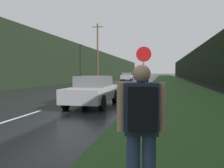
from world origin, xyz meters
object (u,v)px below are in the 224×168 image
at_px(stop_sign, 144,69).
at_px(car_passing_far, 143,78).
at_px(car_oncoming, 127,77).
at_px(hitchhiker_with_backpack, 141,126).
at_px(delivery_truck, 143,72).
at_px(car_passing_near, 93,91).

height_order(stop_sign, car_passing_far, stop_sign).
height_order(car_passing_far, car_oncoming, car_oncoming).
relative_size(stop_sign, hitchhiker_with_backpack, 1.66).
xyz_separation_m(hitchhiker_with_backpack, delivery_truck, (-6.57, 83.35, 0.84)).
relative_size(stop_sign, car_oncoming, 0.62).
bearing_deg(car_passing_near, car_oncoming, -84.34).
height_order(hitchhiker_with_backpack, car_oncoming, hitchhiker_with_backpack).
bearing_deg(car_oncoming, stop_sign, -80.41).
bearing_deg(car_passing_near, car_passing_far, -90.00).
relative_size(car_passing_near, car_passing_far, 1.07).
distance_m(car_passing_near, delivery_truck, 75.19).
height_order(stop_sign, hitchhiker_with_backpack, stop_sign).
xyz_separation_m(hitchhiker_with_backpack, car_oncoming, (-6.57, 43.78, -0.21)).
xyz_separation_m(stop_sign, car_passing_near, (-2.43, -0.34, -1.05)).
xyz_separation_m(car_passing_near, car_oncoming, (-3.52, 35.53, 0.05)).
xyz_separation_m(car_passing_near, car_passing_far, (0.00, 30.61, -0.06)).
bearing_deg(delivery_truck, car_passing_far, -85.48).
xyz_separation_m(stop_sign, hitchhiker_with_backpack, (0.62, -8.59, -0.79)).
relative_size(car_passing_far, car_oncoming, 0.90).
relative_size(hitchhiker_with_backpack, delivery_truck, 0.20).
bearing_deg(hitchhiker_with_backpack, car_oncoming, 91.10).
height_order(car_passing_far, delivery_truck, delivery_truck).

